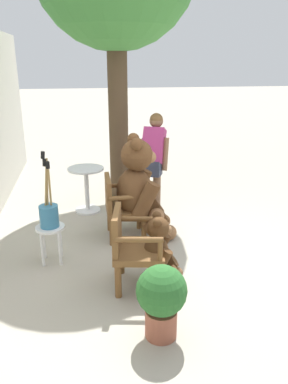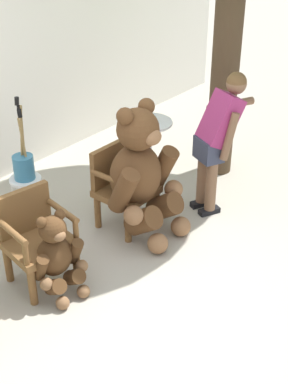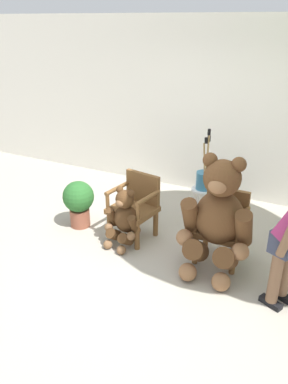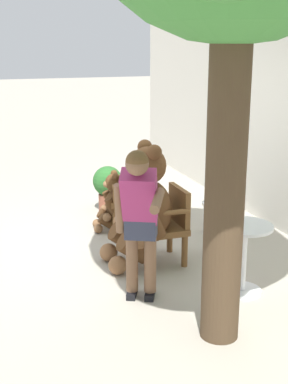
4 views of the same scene
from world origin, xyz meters
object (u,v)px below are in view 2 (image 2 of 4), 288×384
(wooden_chair_right, at_px, (122,185))
(white_stool, at_px, (26,187))
(brush_bucket, at_px, (24,164))
(round_side_table, at_px, (149,142))
(person_visitor, at_px, (218,133))
(teddy_bear_small, at_px, (57,255))
(wooden_chair_left, at_px, (36,236))
(teddy_bear_large, at_px, (141,173))

(wooden_chair_right, bearing_deg, white_stool, 120.74)
(brush_bucket, distance_m, round_side_table, 1.62)
(white_stool, distance_m, round_side_table, 1.61)
(white_stool, bearing_deg, wooden_chair_right, -59.26)
(brush_bucket, bearing_deg, round_side_table, -16.42)
(wooden_chair_right, relative_size, person_visitor, 0.56)
(teddy_bear_small, height_order, white_stool, teddy_bear_small)
(wooden_chair_left, bearing_deg, person_visitor, -16.22)
(teddy_bear_large, height_order, round_side_table, teddy_bear_large)
(wooden_chair_left, distance_m, person_visitor, 2.17)
(wooden_chair_right, height_order, round_side_table, wooden_chair_right)
(wooden_chair_right, bearing_deg, wooden_chair_left, -179.95)
(wooden_chair_right, relative_size, teddy_bear_large, 0.61)
(brush_bucket, bearing_deg, teddy_bear_small, -119.56)
(brush_bucket, relative_size, round_side_table, 1.24)
(white_stool, bearing_deg, round_side_table, -16.42)
(wooden_chair_left, height_order, wooden_chair_right, same)
(wooden_chair_left, xyz_separation_m, round_side_table, (2.19, 0.44, -0.01))
(wooden_chair_left, bearing_deg, brush_bucket, 54.02)
(wooden_chair_left, height_order, white_stool, wooden_chair_left)
(teddy_bear_large, xyz_separation_m, person_visitor, (0.86, -0.34, 0.23))
(wooden_chair_left, distance_m, round_side_table, 2.24)
(teddy_bear_large, distance_m, person_visitor, 0.95)
(wooden_chair_right, height_order, teddy_bear_small, wooden_chair_right)
(teddy_bear_small, xyz_separation_m, person_visitor, (2.06, -0.31, 0.52))
(wooden_chair_left, bearing_deg, round_side_table, 11.41)
(teddy_bear_small, relative_size, round_side_table, 1.11)
(teddy_bear_small, distance_m, round_side_table, 2.33)
(wooden_chair_right, bearing_deg, brush_bucket, 120.65)
(teddy_bear_small, distance_m, white_stool, 1.36)
(brush_bucket, bearing_deg, person_visitor, -46.97)
(white_stool, height_order, round_side_table, round_side_table)
(person_visitor, relative_size, white_stool, 3.34)
(teddy_bear_large, distance_m, white_stool, 1.31)
(round_side_table, bearing_deg, wooden_chair_left, -168.59)
(wooden_chair_right, xyz_separation_m, person_visitor, (0.86, -0.59, 0.45))
(wooden_chair_right, height_order, person_visitor, person_visitor)
(white_stool, bearing_deg, person_visitor, -46.94)
(teddy_bear_large, bearing_deg, white_stool, 114.76)
(round_side_table, bearing_deg, teddy_bear_large, -145.38)
(teddy_bear_large, distance_m, teddy_bear_small, 1.23)
(wooden_chair_left, relative_size, brush_bucket, 0.96)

